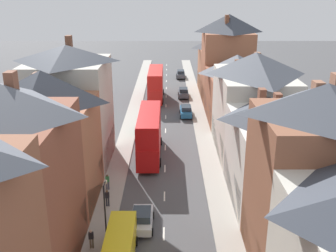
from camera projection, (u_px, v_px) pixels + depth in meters
pavement_left at (128, 125)px, 56.14m from camera, size 2.20×104.00×0.14m
pavement_right at (199, 125)px, 56.18m from camera, size 2.20×104.00×0.14m
centre_line_dashes at (164, 131)px, 54.30m from camera, size 0.14×97.80×0.01m
terrace_row_left at (10, 178)px, 26.34m from camera, size 8.00×41.86×14.66m
terrace_row_right at (258, 116)px, 42.09m from camera, size 8.00×74.59×14.64m
double_decker_bus_lead at (154, 84)px, 68.28m from camera, size 2.74×10.80×5.30m
double_decker_bus_mid_street at (148, 133)px, 45.31m from camera, size 2.74×10.80×5.30m
car_near_blue at (181, 92)px, 70.38m from camera, size 1.90×4.35×1.71m
car_near_silver at (179, 74)px, 85.18m from camera, size 1.90×4.55×1.71m
car_parked_left_a at (140, 219)px, 32.32m from camera, size 1.90×3.88×1.58m
car_parked_right_a at (184, 111)px, 60.08m from camera, size 1.90×4.47×1.69m
car_mid_black at (141, 127)px, 53.34m from camera, size 1.90×4.06×1.62m
delivery_van at (119, 243)px, 28.38m from camera, size 2.20×5.20×2.41m
pedestrian_near_right at (90, 238)px, 29.43m from camera, size 0.36×0.22×1.61m
pedestrian_mid_left at (106, 197)px, 35.11m from camera, size 0.36×0.22×1.61m
pedestrian_mid_right at (106, 181)px, 38.02m from camera, size 0.36×0.22×1.61m
street_lamp at (104, 212)px, 28.75m from camera, size 0.20×1.12×5.50m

